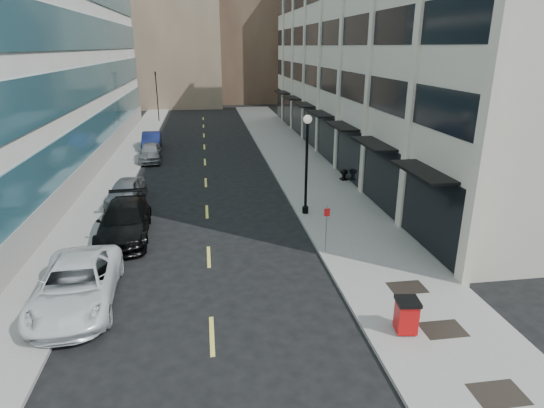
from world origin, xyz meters
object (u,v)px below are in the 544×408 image
object	(u,v)px
sign_post	(327,222)
car_white_van	(76,285)
traffic_signal	(155,75)
lamppost	(307,156)
car_silver_sedan	(126,191)
car_grey_sedan	(150,152)
car_blue_sedan	(152,141)
urn_planter	(344,173)
trash_bin	(406,314)
car_black_pickup	(124,221)

from	to	relation	value
sign_post	car_white_van	bearing A→B (deg)	-167.83
traffic_signal	lamppost	xyz separation A→B (m)	(10.98, -35.42, -2.27)
car_silver_sedan	car_grey_sedan	bearing A→B (deg)	94.97
car_white_van	car_silver_sedan	xyz separation A→B (m)	(0.00, 11.71, -0.08)
car_blue_sedan	car_white_van	bearing A→B (deg)	-92.38
car_grey_sedan	sign_post	xyz separation A→B (m)	(9.76, -19.51, 0.86)
car_blue_sedan	lamppost	xyz separation A→B (m)	(10.28, -19.29, 2.68)
car_grey_sedan	urn_planter	bearing A→B (deg)	-33.17
traffic_signal	urn_planter	world-z (taller)	traffic_signal
trash_bin	traffic_signal	bearing A→B (deg)	111.72
traffic_signal	car_blue_sedan	world-z (taller)	traffic_signal
sign_post	car_grey_sedan	bearing A→B (deg)	113.01
car_silver_sedan	sign_post	xyz separation A→B (m)	(10.10, -8.86, 0.87)
sign_post	urn_planter	distance (m)	12.07
car_black_pickup	sign_post	bearing A→B (deg)	-22.83
car_grey_sedan	sign_post	world-z (taller)	sign_post
urn_planter	car_black_pickup	bearing A→B (deg)	-150.16
traffic_signal	car_blue_sedan	distance (m)	16.89
car_blue_sedan	lamppost	bearing A→B (deg)	-64.31
car_grey_sedan	urn_planter	size ratio (longest dim) A/B	5.66
car_white_van	car_silver_sedan	size ratio (longest dim) A/B	1.37
traffic_signal	car_white_van	size ratio (longest dim) A/B	1.18
traffic_signal	car_black_pickup	world-z (taller)	traffic_signal
traffic_signal	car_white_van	xyz separation A→B (m)	(0.70, -43.36, -4.90)
trash_bin	lamppost	bearing A→B (deg)	101.65
car_blue_sedan	trash_bin	bearing A→B (deg)	-72.55
lamppost	sign_post	size ratio (longest dim) A/B	2.52
traffic_signal	car_black_pickup	size ratio (longest dim) A/B	1.18
car_blue_sedan	car_grey_sedan	bearing A→B (deg)	-88.37
urn_planter	car_white_van	bearing A→B (deg)	-135.63
car_black_pickup	urn_planter	distance (m)	15.75
trash_bin	urn_planter	size ratio (longest dim) A/B	1.53
car_silver_sedan	car_blue_sedan	size ratio (longest dim) A/B	0.93
car_silver_sedan	car_grey_sedan	xyz separation A→B (m)	(0.34, 10.65, 0.01)
car_silver_sedan	urn_planter	world-z (taller)	car_silver_sedan
traffic_signal	car_grey_sedan	xyz separation A→B (m)	(1.04, -21.00, -4.97)
urn_planter	car_silver_sedan	bearing A→B (deg)	-170.63
car_blue_sedan	urn_planter	bearing A→B (deg)	-44.76
trash_bin	car_grey_sedan	bearing A→B (deg)	120.15
sign_post	car_blue_sedan	bearing A→B (deg)	108.94
traffic_signal	sign_post	size ratio (longest dim) A/B	3.13
urn_planter	trash_bin	bearing A→B (deg)	-100.61
car_white_van	traffic_signal	bearing A→B (deg)	87.86
trash_bin	urn_planter	bearing A→B (deg)	87.00
traffic_signal	car_silver_sedan	xyz separation A→B (m)	(0.70, -31.65, -4.98)
car_white_van	trash_bin	world-z (taller)	car_white_van
traffic_signal	car_silver_sedan	distance (m)	32.05
car_silver_sedan	urn_planter	distance (m)	14.60
car_black_pickup	car_white_van	bearing A→B (deg)	-99.61
car_white_van	car_grey_sedan	world-z (taller)	car_white_van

